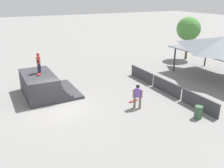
# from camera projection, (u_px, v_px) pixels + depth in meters

# --- Properties ---
(ground_plane) EXTENTS (160.00, 160.00, 0.00)m
(ground_plane) POSITION_uv_depth(u_px,v_px,m) (60.00, 108.00, 17.96)
(ground_plane) COLOR gray
(quarter_pipe_ramp) EXTENTS (4.48, 4.12, 1.79)m
(quarter_pipe_ramp) POSITION_uv_depth(u_px,v_px,m) (43.00, 85.00, 19.94)
(quarter_pipe_ramp) COLOR #38383D
(quarter_pipe_ramp) RESTS_ON ground
(skater_on_deck) EXTENTS (0.69, 0.42, 1.62)m
(skater_on_deck) POSITION_uv_depth(u_px,v_px,m) (39.00, 62.00, 19.48)
(skater_on_deck) COLOR #1E2347
(skater_on_deck) RESTS_ON quarter_pipe_ramp
(skateboard_on_deck) EXTENTS (0.79, 0.48, 0.09)m
(skateboard_on_deck) POSITION_uv_depth(u_px,v_px,m) (39.00, 74.00, 19.32)
(skateboard_on_deck) COLOR red
(skateboard_on_deck) RESTS_ON quarter_pipe_ramp
(bystander_walking) EXTENTS (0.50, 0.63, 1.79)m
(bystander_walking) POSITION_uv_depth(u_px,v_px,m) (138.00, 95.00, 17.52)
(bystander_walking) COLOR #6B6051
(bystander_walking) RESTS_ON ground
(skateboard_on_ground) EXTENTS (0.36, 0.80, 0.09)m
(skateboard_on_ground) POSITION_uv_depth(u_px,v_px,m) (134.00, 101.00, 18.97)
(skateboard_on_ground) COLOR silver
(skateboard_on_ground) RESTS_ON ground
(barrier_fence) EXTENTS (10.71, 0.12, 1.05)m
(barrier_fence) POSITION_uv_depth(u_px,v_px,m) (166.00, 86.00, 20.55)
(barrier_fence) COLOR #3D3D42
(barrier_fence) RESTS_ON ground
(pavilion_shelter) EXTENTS (9.38, 5.28, 4.05)m
(pavilion_shelter) POSITION_uv_depth(u_px,v_px,m) (224.00, 45.00, 22.90)
(pavilion_shelter) COLOR #2D2D33
(pavilion_shelter) RESTS_ON ground
(tree_beside_pavilion) EXTENTS (2.86, 2.86, 5.18)m
(tree_beside_pavilion) POSITION_uv_depth(u_px,v_px,m) (189.00, 29.00, 30.06)
(tree_beside_pavilion) COLOR brown
(tree_beside_pavilion) RESTS_ON ground
(trash_bin) EXTENTS (0.52, 0.52, 0.85)m
(trash_bin) POSITION_uv_depth(u_px,v_px,m) (198.00, 112.00, 16.30)
(trash_bin) COLOR #385B3D
(trash_bin) RESTS_ON ground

